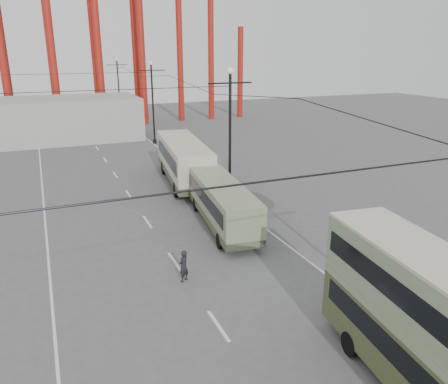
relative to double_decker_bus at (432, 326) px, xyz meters
name	(u,v)px	position (x,y,z in m)	size (l,w,h in m)	color
road_markings	(137,204)	(-4.23, 21.66, -2.65)	(12.52, 120.00, 0.01)	silver
lamp_post_mid	(230,136)	(2.23, 19.96, 2.02)	(3.20, 0.44, 9.32)	black
lamp_post_far	(153,103)	(2.23, 41.96, 2.02)	(3.20, 0.44, 9.32)	black
lamp_post_distant	(119,89)	(2.23, 63.96, 2.02)	(3.20, 0.44, 9.32)	black
fairground_shed	(45,120)	(-9.37, 48.96, -0.16)	(22.00, 10.00, 5.00)	#9D9D98
double_decker_bus	(432,326)	(0.00, 0.00, 0.00)	(3.31, 9.04, 4.74)	#373F21
single_decker_green	(221,201)	(-0.21, 15.67, -1.11)	(3.39, 9.89, 2.74)	#6B7A59
single_decker_cream	(184,160)	(0.50, 25.38, -0.71)	(4.21, 11.35, 3.45)	beige
pedestrian	(184,266)	(-4.53, 9.89, -1.87)	(0.57, 0.38, 1.57)	black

